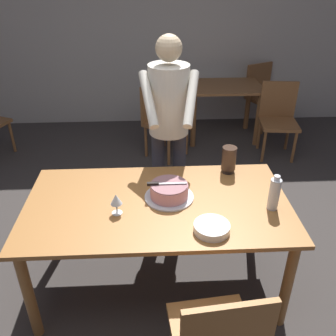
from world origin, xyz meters
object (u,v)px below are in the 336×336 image
Objects in this scene: main_dining_table at (158,214)px; background_chair_0 at (278,117)px; cake_knife at (159,184)px; wine_glass_near at (116,200)px; plate_stack at (212,228)px; background_chair_3 at (263,94)px; hurricane_lamp at (229,160)px; background_table at (223,97)px; background_chair_2 at (161,118)px; water_bottle at (274,194)px; person_cutting_cake at (169,118)px; cake_on_platter at (169,191)px.

background_chair_0 is at bearing 53.74° from main_dining_table.
cake_knife is (0.01, 0.05, 0.21)m from main_dining_table.
background_chair_0 is at bearing 50.73° from wine_glass_near.
plate_stack is 0.24× the size of background_chair_3.
hurricane_lamp is 2.30m from background_table.
hurricane_lamp is at bearing 71.32° from plate_stack.
background_chair_0 is 1.44m from background_chair_2.
main_dining_table is at bearing 21.95° from wine_glass_near.
water_bottle is 0.25× the size of background_table.
person_cutting_cake is at bearing -135.38° from background_chair_0.
main_dining_table is 0.79m from water_bottle.
wine_glass_near is (-0.27, -0.16, -0.01)m from cake_knife.
person_cutting_cake is (0.10, 0.64, 0.21)m from cake_knife.
main_dining_table is 1.79× the size of background_table.
cake_on_platter is at bearing -90.55° from background_chair_2.
cake_on_platter is at bearing 24.61° from wine_glass_near.
plate_stack is at bearing -19.85° from wine_glass_near.
hurricane_lamp is 0.23× the size of background_chair_0.
water_bottle is at bearing -12.00° from cake_knife.
person_cutting_cake is at bearing -89.53° from background_chair_2.
plate_stack is 2.73m from background_chair_0.
plate_stack is 0.88× the size of water_bottle.
cake_on_platter is 0.20× the size of person_cutting_cake.
cake_on_platter is 0.10m from cake_knife.
cake_on_platter is 0.44m from plate_stack.
cake_knife is at bearing -110.06° from background_table.
background_chair_2 is at bearing 80.80° from wine_glass_near.
background_chair_3 reaches higher than main_dining_table.
wine_glass_near is 3.00m from background_table.
water_bottle is at bearing -105.33° from background_chair_3.
cake_knife is 1.88× the size of wine_glass_near.
background_table is at bearing 28.90° from background_chair_2.
hurricane_lamp is 1.87m from background_chair_2.
water_bottle is at bearing -73.93° from background_chair_2.
hurricane_lamp reaches higher than wine_glass_near.
main_dining_table is at bearing -101.52° from cake_knife.
background_table is (1.21, 2.73, -0.28)m from wine_glass_near.
wine_glass_near is 2.32m from background_chair_2.
wine_glass_near reaches higher than plate_stack.
main_dining_table is at bearing -126.26° from background_chair_0.
main_dining_table is 6.63× the size of cake_knife.
wine_glass_near is (-0.26, -0.11, 0.20)m from main_dining_table.
hurricane_lamp is at bearing 112.21° from water_bottle.
main_dining_table is 1.99× the size of background_chair_3.
background_chair_2 reaches higher than cake_on_platter.
person_cutting_cake is (-0.20, 1.01, 0.30)m from plate_stack.
wine_glass_near is 0.14× the size of background_table.
cake_knife reaches higher than plate_stack.
background_chair_3 is at bearing 58.93° from wine_glass_near.
main_dining_table is 1.99× the size of background_chair_2.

